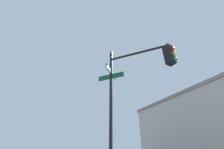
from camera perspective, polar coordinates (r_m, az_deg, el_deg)
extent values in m
cylinder|color=black|center=(5.67, -0.40, -13.36)|extent=(0.12, 0.12, 5.39)
cylinder|color=black|center=(6.49, 9.21, 7.73)|extent=(1.92, 1.43, 0.09)
cube|color=black|center=(6.15, 20.08, 6.75)|extent=(0.28, 0.28, 0.80)
sphere|color=red|center=(6.31, 21.02, 8.80)|extent=(0.18, 0.18, 0.18)
sphere|color=orange|center=(6.15, 21.46, 7.02)|extent=(0.18, 0.18, 0.18)
sphere|color=green|center=(6.01, 21.92, 5.15)|extent=(0.18, 0.18, 0.18)
cube|color=#0F5128|center=(6.28, -0.36, -0.73)|extent=(0.91, 0.68, 0.20)
cube|color=#0F5128|center=(6.39, -0.35, 0.96)|extent=(0.62, 0.83, 0.20)
cube|color=gray|center=(32.53, 33.99, -10.90)|extent=(14.77, 22.84, 0.40)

